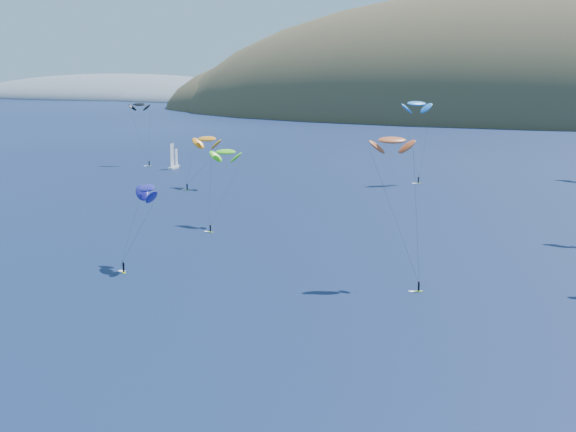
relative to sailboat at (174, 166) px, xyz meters
The scene contains 8 objects.
headland 661.07m from the sailboat, 122.56° to the left, with size 460.00×250.00×60.00m.
sailboat is the anchor object (origin of this frame).
kitesurfer_1 46.66m from the sailboat, 48.21° to the right, with size 10.58×11.69×16.61m.
kitesurfer_3 100.42m from the sailboat, 54.00° to the right, with size 7.88×13.28×17.92m.
kitesurfer_4 86.61m from the sailboat, ahead, with size 9.96×9.43×26.13m.
kitesurfer_9 156.21m from the sailboat, 47.70° to the right, with size 10.64×9.04×24.69m.
kitesurfer_10 135.86m from the sailboat, 62.57° to the right, with size 8.29×11.36×15.74m.
kitesurfer_12 27.76m from the sailboat, 156.16° to the left, with size 10.60×8.02×23.11m.
Camera 1 is at (45.33, -45.80, 34.19)m, focal length 50.00 mm.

